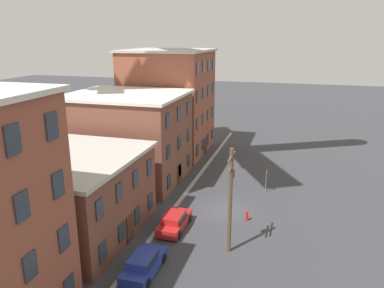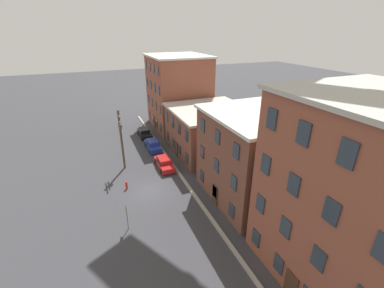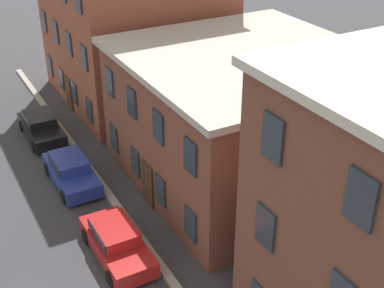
% 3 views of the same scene
% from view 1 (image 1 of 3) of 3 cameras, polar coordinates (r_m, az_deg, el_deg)
% --- Properties ---
extents(ground_plane, '(200.00, 200.00, 0.00)m').
position_cam_1_polar(ground_plane, '(35.32, 4.88, -9.96)').
color(ground_plane, '#38383D').
extents(kerb_strip, '(56.00, 0.36, 0.16)m').
position_cam_1_polar(kerb_strip, '(36.32, -2.17, -9.00)').
color(kerb_strip, '#9E998E').
rests_on(kerb_strip, ground_plane).
extents(apartment_midblock, '(11.67, 11.16, 6.60)m').
position_cam_1_polar(apartment_midblock, '(31.81, -18.46, -7.29)').
color(apartment_midblock, brown).
rests_on(apartment_midblock, ground_plane).
extents(apartment_far, '(10.66, 12.21, 9.65)m').
position_cam_1_polar(apartment_far, '(41.67, -9.71, 1.08)').
color(apartment_far, brown).
rests_on(apartment_far, ground_plane).
extents(apartment_annex, '(11.51, 10.76, 13.82)m').
position_cam_1_polar(apartment_annex, '(51.20, -3.55, 6.48)').
color(apartment_annex, brown).
rests_on(apartment_annex, ground_plane).
extents(car_blue, '(4.40, 1.92, 1.43)m').
position_cam_1_polar(car_blue, '(26.70, -7.41, -17.58)').
color(car_blue, '#233899').
rests_on(car_blue, ground_plane).
extents(car_red, '(4.40, 1.92, 1.43)m').
position_cam_1_polar(car_red, '(31.71, -2.72, -11.62)').
color(car_red, '#B21E1E').
rests_on(car_red, ground_plane).
extents(caution_sign, '(0.95, 0.08, 2.64)m').
position_cam_1_polar(caution_sign, '(39.04, 11.28, -4.80)').
color(caution_sign, slate).
rests_on(caution_sign, ground_plane).
extents(utility_pole, '(2.40, 0.44, 8.06)m').
position_cam_1_polar(utility_pole, '(27.20, 5.89, -7.74)').
color(utility_pole, brown).
rests_on(utility_pole, ground_plane).
extents(fire_hydrant, '(0.24, 0.34, 0.96)m').
position_cam_1_polar(fire_hydrant, '(33.48, 8.36, -10.71)').
color(fire_hydrant, red).
rests_on(fire_hydrant, ground_plane).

